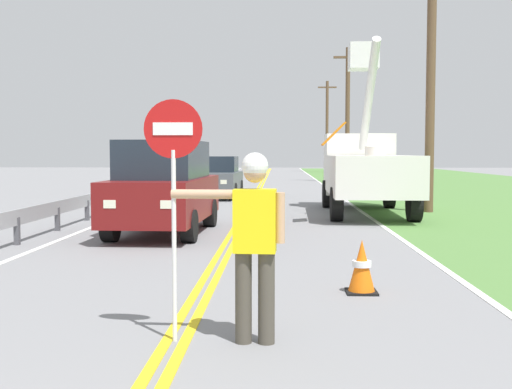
# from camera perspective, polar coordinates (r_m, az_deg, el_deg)

# --- Properties ---
(centerline_yellow_left) EXTENTS (0.11, 110.00, 0.01)m
(centerline_yellow_left) POSITION_cam_1_polar(r_m,az_deg,el_deg) (21.29, -0.87, -1.13)
(centerline_yellow_left) COLOR yellow
(centerline_yellow_left) RESTS_ON ground
(centerline_yellow_right) EXTENTS (0.11, 110.00, 0.01)m
(centerline_yellow_right) POSITION_cam_1_polar(r_m,az_deg,el_deg) (21.28, -0.39, -1.13)
(centerline_yellow_right) COLOR yellow
(centerline_yellow_right) RESTS_ON ground
(edge_line_right) EXTENTS (0.12, 110.00, 0.01)m
(edge_line_right) POSITION_cam_1_polar(r_m,az_deg,el_deg) (21.42, 9.03, -1.15)
(edge_line_right) COLOR silver
(edge_line_right) RESTS_ON ground
(edge_line_left) EXTENTS (0.12, 110.00, 0.01)m
(edge_line_left) POSITION_cam_1_polar(r_m,az_deg,el_deg) (21.75, -10.15, -1.09)
(edge_line_left) COLOR silver
(edge_line_left) RESTS_ON ground
(flagger_worker) EXTENTS (1.09, 0.26, 1.83)m
(flagger_worker) POSITION_cam_1_polar(r_m,az_deg,el_deg) (5.96, -0.20, -3.69)
(flagger_worker) COLOR #474238
(flagger_worker) RESTS_ON ground
(stop_sign_paddle) EXTENTS (0.56, 0.04, 2.33)m
(stop_sign_paddle) POSITION_cam_1_polar(r_m,az_deg,el_deg) (6.03, -7.52, 2.69)
(stop_sign_paddle) COLOR silver
(stop_sign_paddle) RESTS_ON ground
(utility_bucket_truck) EXTENTS (2.79, 6.85, 5.25)m
(utility_bucket_truck) POSITION_cam_1_polar(r_m,az_deg,el_deg) (19.52, 9.84, 2.49)
(utility_bucket_truck) COLOR white
(utility_bucket_truck) RESTS_ON ground
(oncoming_suv_nearest) EXTENTS (2.06, 4.67, 2.10)m
(oncoming_suv_nearest) POSITION_cam_1_polar(r_m,az_deg,el_deg) (14.35, -8.31, 0.69)
(oncoming_suv_nearest) COLOR maroon
(oncoming_suv_nearest) RESTS_ON ground
(oncoming_sedan_second) EXTENTS (2.02, 4.16, 1.70)m
(oncoming_sedan_second) POSITION_cam_1_polar(r_m,az_deg,el_deg) (25.67, -3.63, 1.54)
(oncoming_sedan_second) COLOR #4C5156
(oncoming_sedan_second) RESTS_ON ground
(utility_pole_near) EXTENTS (1.80, 0.28, 7.94)m
(utility_pole_near) POSITION_cam_1_polar(r_m,az_deg,el_deg) (20.22, 15.60, 10.24)
(utility_pole_near) COLOR brown
(utility_pole_near) RESTS_ON ground
(utility_pole_mid) EXTENTS (1.80, 0.28, 8.40)m
(utility_pole_mid) POSITION_cam_1_polar(r_m,az_deg,el_deg) (39.98, 8.32, 7.39)
(utility_pole_mid) COLOR brown
(utility_pole_mid) RESTS_ON ground
(utility_pole_far) EXTENTS (1.80, 0.28, 8.83)m
(utility_pole_far) POSITION_cam_1_polar(r_m,az_deg,el_deg) (61.82, 6.47, 6.31)
(utility_pole_far) COLOR brown
(utility_pole_far) RESTS_ON ground
(traffic_cone_lead) EXTENTS (0.40, 0.40, 0.70)m
(traffic_cone_lead) POSITION_cam_1_polar(r_m,az_deg,el_deg) (8.32, 9.59, -6.55)
(traffic_cone_lead) COLOR orange
(traffic_cone_lead) RESTS_ON ground
(guardrail_left_shoulder) EXTENTS (0.10, 32.00, 0.71)m
(guardrail_left_shoulder) POSITION_cam_1_polar(r_m,az_deg,el_deg) (18.68, -14.09, -0.35)
(guardrail_left_shoulder) COLOR #9EA0A3
(guardrail_left_shoulder) RESTS_ON ground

